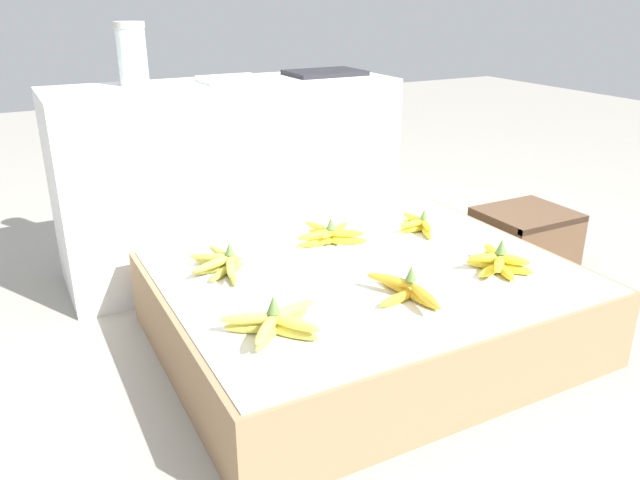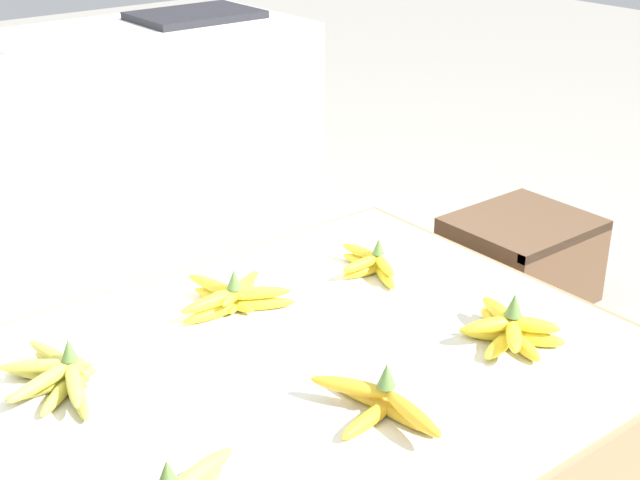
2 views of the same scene
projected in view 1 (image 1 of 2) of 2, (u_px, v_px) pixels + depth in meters
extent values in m
plane|color=gray|center=(365.00, 341.00, 1.98)|extent=(10.00, 10.00, 0.00)
cube|color=#997551|center=(366.00, 307.00, 1.94)|extent=(1.22, 0.98, 0.24)
cube|color=silver|center=(367.00, 271.00, 1.89)|extent=(1.18, 0.95, 0.00)
cube|color=white|center=(231.00, 178.00, 2.42)|extent=(1.28, 0.43, 0.72)
cube|color=brown|center=(524.00, 238.00, 2.49)|extent=(0.35, 0.30, 0.23)
cube|color=#402E20|center=(554.00, 225.00, 2.34)|extent=(0.35, 0.02, 0.02)
ellipsoid|color=#DBCC4C|center=(255.00, 328.00, 1.54)|extent=(0.15, 0.10, 0.03)
ellipsoid|color=#DBCC4C|center=(269.00, 335.00, 1.51)|extent=(0.13, 0.13, 0.03)
ellipsoid|color=#DBCC4C|center=(290.00, 332.00, 1.52)|extent=(0.12, 0.14, 0.03)
ellipsoid|color=#DBCC4C|center=(285.00, 322.00, 1.56)|extent=(0.16, 0.08, 0.03)
ellipsoid|color=#DBCC4C|center=(252.00, 319.00, 1.52)|extent=(0.15, 0.09, 0.03)
ellipsoid|color=#DBCC4C|center=(267.00, 328.00, 1.48)|extent=(0.13, 0.13, 0.03)
ellipsoid|color=#DBCC4C|center=(292.00, 323.00, 1.50)|extent=(0.11, 0.15, 0.03)
ellipsoid|color=#DBCC4C|center=(290.00, 311.00, 1.56)|extent=(0.16, 0.07, 0.03)
cone|color=#5B7F3D|center=(273.00, 304.00, 1.51)|extent=(0.03, 0.03, 0.05)
ellipsoid|color=gold|center=(397.00, 287.00, 1.75)|extent=(0.06, 0.15, 0.03)
ellipsoid|color=gold|center=(399.00, 298.00, 1.69)|extent=(0.15, 0.05, 0.03)
ellipsoid|color=gold|center=(421.00, 299.00, 1.69)|extent=(0.05, 0.15, 0.03)
ellipsoid|color=gold|center=(391.00, 280.00, 1.73)|extent=(0.10, 0.14, 0.03)
ellipsoid|color=gold|center=(423.00, 295.00, 1.65)|extent=(0.04, 0.15, 0.03)
cone|color=#5B7F3D|center=(411.00, 273.00, 1.69)|extent=(0.03, 0.03, 0.04)
ellipsoid|color=yellow|center=(492.00, 259.00, 1.93)|extent=(0.06, 0.12, 0.03)
ellipsoid|color=yellow|center=(485.00, 264.00, 1.90)|extent=(0.09, 0.11, 0.03)
ellipsoid|color=yellow|center=(491.00, 270.00, 1.86)|extent=(0.12, 0.06, 0.03)
ellipsoid|color=yellow|center=(505.00, 272.00, 1.85)|extent=(0.06, 0.12, 0.03)
ellipsoid|color=yellow|center=(514.00, 269.00, 1.87)|extent=(0.09, 0.11, 0.03)
ellipsoid|color=yellow|center=(493.00, 252.00, 1.91)|extent=(0.06, 0.12, 0.03)
ellipsoid|color=yellow|center=(487.00, 258.00, 1.87)|extent=(0.12, 0.07, 0.03)
ellipsoid|color=yellow|center=(499.00, 264.00, 1.83)|extent=(0.10, 0.10, 0.03)
ellipsoid|color=yellow|center=(511.00, 259.00, 1.86)|extent=(0.09, 0.11, 0.03)
cone|color=#5B7F3D|center=(502.00, 246.00, 1.86)|extent=(0.03, 0.03, 0.05)
ellipsoid|color=gold|center=(225.00, 262.00, 1.92)|extent=(0.05, 0.17, 0.03)
ellipsoid|color=gold|center=(217.00, 263.00, 1.91)|extent=(0.12, 0.14, 0.03)
ellipsoid|color=gold|center=(219.00, 268.00, 1.88)|extent=(0.17, 0.03, 0.03)
ellipsoid|color=gold|center=(225.00, 270.00, 1.86)|extent=(0.14, 0.13, 0.03)
ellipsoid|color=gold|center=(232.00, 273.00, 1.84)|extent=(0.07, 0.17, 0.03)
ellipsoid|color=gold|center=(223.00, 254.00, 1.91)|extent=(0.06, 0.17, 0.03)
ellipsoid|color=gold|center=(216.00, 257.00, 1.89)|extent=(0.15, 0.12, 0.03)
ellipsoid|color=gold|center=(216.00, 263.00, 1.85)|extent=(0.17, 0.07, 0.03)
ellipsoid|color=gold|center=(230.00, 265.00, 1.83)|extent=(0.08, 0.16, 0.03)
cone|color=#5B7F3D|center=(230.00, 248.00, 1.87)|extent=(0.03, 0.03, 0.04)
ellipsoid|color=yellow|center=(343.00, 240.00, 2.09)|extent=(0.15, 0.11, 0.03)
ellipsoid|color=yellow|center=(336.00, 235.00, 2.13)|extent=(0.14, 0.12, 0.03)
ellipsoid|color=yellow|center=(324.00, 237.00, 2.11)|extent=(0.07, 0.16, 0.03)
ellipsoid|color=yellow|center=(321.00, 242.00, 2.07)|extent=(0.16, 0.03, 0.03)
ellipsoid|color=yellow|center=(341.00, 233.00, 2.08)|extent=(0.15, 0.11, 0.03)
ellipsoid|color=yellow|center=(335.00, 230.00, 2.10)|extent=(0.15, 0.11, 0.03)
ellipsoid|color=yellow|center=(321.00, 229.00, 2.11)|extent=(0.06, 0.16, 0.03)
ellipsoid|color=yellow|center=(320.00, 235.00, 2.06)|extent=(0.16, 0.03, 0.03)
cone|color=#5B7F3D|center=(331.00, 223.00, 2.06)|extent=(0.03, 0.03, 0.04)
ellipsoid|color=yellow|center=(414.00, 224.00, 2.23)|extent=(0.04, 0.11, 0.02)
ellipsoid|color=yellow|center=(414.00, 229.00, 2.19)|extent=(0.11, 0.04, 0.02)
ellipsoid|color=yellow|center=(427.00, 233.00, 2.15)|extent=(0.06, 0.11, 0.02)
ellipsoid|color=yellow|center=(414.00, 218.00, 2.23)|extent=(0.04, 0.11, 0.02)
ellipsoid|color=yellow|center=(413.00, 224.00, 2.17)|extent=(0.11, 0.02, 0.02)
ellipsoid|color=yellow|center=(426.00, 225.00, 2.16)|extent=(0.06, 0.11, 0.02)
cone|color=#5B7F3D|center=(424.00, 214.00, 2.18)|extent=(0.03, 0.03, 0.04)
cylinder|color=silver|center=(132.00, 57.00, 2.19)|extent=(0.10, 0.10, 0.19)
cylinder|color=#B7B2A8|center=(129.00, 25.00, 2.15)|extent=(0.11, 0.11, 0.02)
cube|color=white|center=(231.00, 79.00, 2.31)|extent=(0.22, 0.18, 0.02)
cube|color=#232328|center=(325.00, 73.00, 2.50)|extent=(0.29, 0.21, 0.02)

